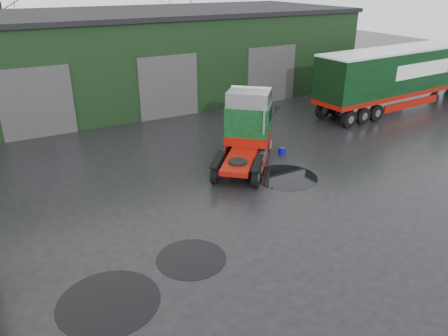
% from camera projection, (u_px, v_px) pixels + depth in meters
% --- Properties ---
extents(ground, '(100.00, 100.00, 0.00)m').
position_uv_depth(ground, '(262.00, 218.00, 16.86)').
color(ground, black).
extents(warehouse, '(32.40, 12.40, 6.30)m').
position_uv_depth(warehouse, '(137.00, 55.00, 32.47)').
color(warehouse, black).
rests_on(warehouse, ground).
extents(hero_tractor, '(5.51, 5.81, 3.50)m').
position_uv_depth(hero_tractor, '(243.00, 133.00, 20.58)').
color(hero_tractor, '#0D3C19').
rests_on(hero_tractor, ground).
extents(lorry_right, '(16.18, 3.84, 4.21)m').
position_uv_depth(lorry_right, '(393.00, 80.00, 29.52)').
color(lorry_right, silver).
rests_on(lorry_right, ground).
extents(wash_bucket, '(0.48, 0.48, 0.34)m').
position_uv_depth(wash_bucket, '(282.00, 151.00, 22.85)').
color(wash_bucket, '#0707A0').
rests_on(wash_bucket, ground).
extents(tree_back_a, '(4.40, 4.40, 9.50)m').
position_uv_depth(tree_back_a, '(4.00, 26.00, 36.27)').
color(tree_back_a, black).
rests_on(tree_back_a, ground).
extents(tree_back_b, '(4.40, 4.40, 7.50)m').
position_uv_depth(tree_back_b, '(181.00, 28.00, 43.78)').
color(tree_back_b, black).
rests_on(tree_back_b, ground).
extents(puddle_0, '(2.33, 2.33, 0.01)m').
position_uv_depth(puddle_0, '(191.00, 259.00, 14.41)').
color(puddle_0, black).
rests_on(puddle_0, ground).
extents(puddle_1, '(2.94, 2.94, 0.01)m').
position_uv_depth(puddle_1, '(286.00, 177.00, 20.25)').
color(puddle_1, black).
rests_on(puddle_1, ground).
extents(puddle_2, '(2.97, 2.97, 0.01)m').
position_uv_depth(puddle_2, '(109.00, 302.00, 12.49)').
color(puddle_2, black).
rests_on(puddle_2, ground).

